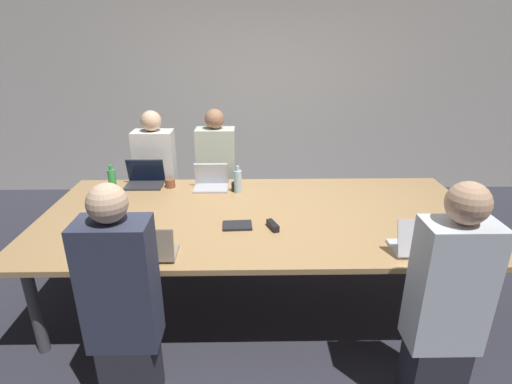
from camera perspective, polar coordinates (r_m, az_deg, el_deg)
name	(u,v)px	position (r m, az deg, el deg)	size (l,w,h in m)	color
ground_plane	(261,294)	(3.63, 0.65, -14.33)	(24.00, 24.00, 0.00)	#2D2D38
curtain_wall	(256,91)	(5.58, -0.07, 14.18)	(12.00, 0.06, 2.80)	beige
conference_table	(261,219)	(3.25, 0.70, -3.91)	(3.53, 1.65, 0.78)	tan
laptop_far_left	(145,178)	(3.96, -15.57, 1.96)	(0.35, 0.24, 0.25)	#333338
person_far_left	(157,181)	(4.31, -13.97, 1.51)	(0.40, 0.24, 1.43)	#2D2D38
cup_far_left	(170,183)	(3.86, -12.15, 1.24)	(0.09, 0.09, 0.08)	brown
bottle_far_left	(112,180)	(3.88, -19.85, 1.62)	(0.07, 0.07, 0.25)	green
laptop_far_midleft	(211,181)	(3.77, -6.43, 1.59)	(0.32, 0.24, 0.24)	#B7B7BC
person_far_midleft	(217,178)	(4.30, -5.62, 2.02)	(0.40, 0.24, 1.43)	#2D2D38
cup_far_midleft	(236,187)	(3.69, -2.93, 0.77)	(0.08, 0.08, 0.08)	#232328
bottle_far_midleft	(238,181)	(3.63, -2.61, 1.56)	(0.07, 0.07, 0.25)	#ADD1E0
laptop_near_left	(148,250)	(2.68, -15.15, -7.97)	(0.35, 0.22, 0.23)	gray
person_near_left	(123,305)	(2.48, -18.52, -15.11)	(0.40, 0.24, 1.44)	#2D2D38
laptop_near_right	(421,243)	(2.87, 22.55, -6.75)	(0.36, 0.25, 0.25)	silver
person_near_right	(446,306)	(2.57, 25.51, -14.43)	(0.40, 0.24, 1.45)	#2D2D38
cup_near_right	(458,244)	(3.02, 26.94, -6.60)	(0.09, 0.09, 0.10)	red
stapler	(273,226)	(2.99, 2.41, -4.82)	(0.09, 0.16, 0.05)	black
notebook	(237,226)	(3.02, -2.68, -4.81)	(0.23, 0.16, 0.02)	#232328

